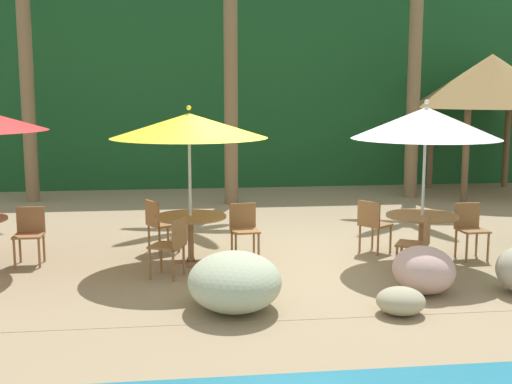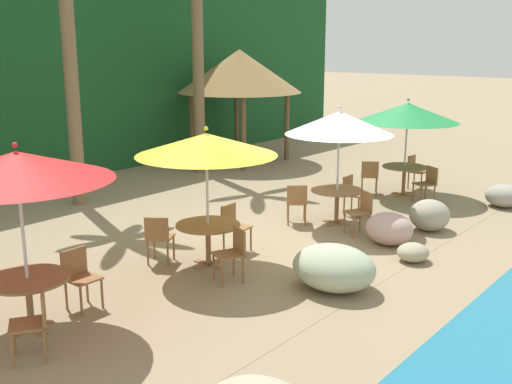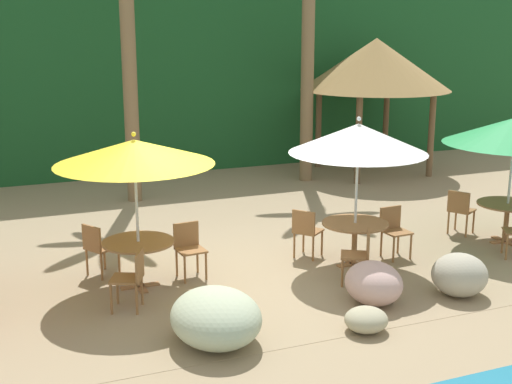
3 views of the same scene
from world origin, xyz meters
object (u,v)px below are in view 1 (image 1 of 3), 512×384
umbrella_yellow (189,126)px  palm_tree_second (231,14)px  chair_yellow_inland (159,222)px  chair_white_seaward (470,226)px  chair_yellow_left (172,243)px  umbrella_white (426,123)px  palapa_hut (491,82)px  chair_white_left (419,241)px  palm_tree_nearest (23,12)px  chair_red_seaward (30,231)px  chair_yellow_seaward (244,227)px  palm_tree_third (416,19)px  dining_table_white (422,223)px  dining_table_yellow (191,224)px  chair_white_inland (372,222)px

umbrella_yellow → palm_tree_second: size_ratio=0.37×
chair_yellow_inland → chair_white_seaward: size_ratio=1.00×
chair_yellow_left → umbrella_white: (3.82, 0.44, 1.63)m
chair_yellow_left → palapa_hut: palapa_hut is taller
chair_white_left → palm_tree_nearest: (-6.83, 7.28, 3.89)m
umbrella_yellow → chair_yellow_left: size_ratio=2.77×
chair_red_seaward → umbrella_white: umbrella_white is taller
umbrella_white → palm_tree_nearest: size_ratio=0.37×
chair_yellow_seaward → umbrella_white: size_ratio=0.35×
chair_white_seaward → umbrella_yellow: bearing=176.9°
palm_tree_third → dining_table_white: bearing=-108.7°
umbrella_white → dining_table_yellow: bearing=174.0°
chair_white_seaward → chair_yellow_seaward: bearing=173.6°
palm_tree_nearest → palm_tree_third: bearing=-3.1°
umbrella_yellow → chair_white_left: bearing=-19.8°
umbrella_yellow → chair_yellow_seaward: size_ratio=2.77×
chair_yellow_seaward → chair_yellow_left: 1.48m
palm_tree_third → chair_white_left: bearing=-109.3°
chair_yellow_left → chair_white_left: 3.49m
chair_yellow_inland → chair_yellow_left: (0.23, -1.50, 0.00)m
palm_tree_second → chair_white_left: bearing=-71.7°
chair_white_seaward → palapa_hut: 7.34m
chair_white_left → palm_tree_third: 8.13m
chair_yellow_left → umbrella_white: umbrella_white is taller
chair_yellow_inland → palapa_hut: 9.99m
palm_tree_nearest → chair_white_inland: bearing=-41.8°
umbrella_yellow → chair_yellow_seaward: (0.84, 0.16, -1.60)m
chair_yellow_seaward → chair_yellow_left: same height
dining_table_white → palm_tree_third: 7.33m
palm_tree_second → umbrella_yellow: bearing=-101.7°
chair_white_inland → dining_table_yellow: bearing=-175.3°
umbrella_white → palm_tree_third: palm_tree_third is taller
chair_yellow_seaward → umbrella_white: 3.20m
umbrella_white → palm_tree_second: bearing=113.7°
palm_tree_second → chair_yellow_seaward: bearing=-92.7°
chair_yellow_left → palm_tree_third: bearing=47.8°
dining_table_white → palm_tree_second: palm_tree_second is taller
chair_white_inland → chair_white_left: bearing=-79.9°
chair_red_seaward → umbrella_white: size_ratio=0.35×
palm_tree_second → palm_tree_nearest: bearing=169.3°
dining_table_yellow → palm_tree_second: 6.51m
chair_white_inland → chair_yellow_seaward: bearing=-177.8°
chair_white_inland → palm_tree_third: 7.09m
chair_yellow_left → palm_tree_third: (5.85, 6.44, 3.80)m
umbrella_yellow → palm_tree_second: 5.79m
chair_white_seaward → palm_tree_nearest: bearing=141.6°
palm_tree_nearest → umbrella_white: bearing=-42.1°
chair_white_left → chair_yellow_left: bearing=174.4°
chair_yellow_seaward → chair_white_seaward: bearing=-6.4°
umbrella_white → umbrella_yellow: bearing=174.0°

